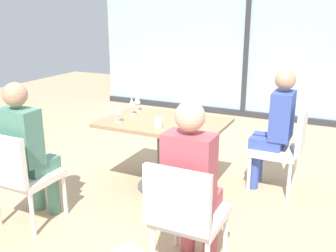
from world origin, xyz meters
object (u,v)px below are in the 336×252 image
wine_glass_0 (190,106)px  wine_glass_5 (194,115)px  cell_phone_on_table (199,123)px  dining_table_main (164,139)px  person_front_left (27,146)px  wine_glass_4 (137,99)px  person_front_right (192,179)px  chair_far_right (285,145)px  wine_glass_3 (118,109)px  coffee_cup (158,123)px  person_far_right (275,124)px  wine_glass_2 (191,103)px  chair_front_left (20,173)px  wine_glass_1 (132,102)px  chair_front_right (186,212)px

wine_glass_0 → wine_glass_5: bearing=-60.9°
cell_phone_on_table → dining_table_main: bearing=-164.4°
person_front_left → wine_glass_0: 1.63m
wine_glass_4 → person_front_right: bearing=-48.0°
wine_glass_4 → wine_glass_0: bearing=-3.9°
chair_far_right → wine_glass_4: size_ratio=4.70×
wine_glass_0 → wine_glass_3: (-0.59, -0.43, 0.00)m
wine_glass_4 → coffee_cup: 0.69m
person_far_right → wine_glass_3: size_ratio=6.81×
dining_table_main → wine_glass_0: bearing=45.2°
person_front_left → wine_glass_2: size_ratio=6.81×
chair_front_left → wine_glass_0: 1.75m
dining_table_main → wine_glass_0: 0.43m
dining_table_main → wine_glass_4: 0.61m
chair_far_right → wine_glass_4: 1.64m
wine_glass_1 → wine_glass_5: bearing=-12.4°
dining_table_main → person_front_right: size_ratio=0.98×
chair_far_right → chair_front_left: same height
wine_glass_1 → wine_glass_2: same height
wine_glass_1 → cell_phone_on_table: bearing=0.6°
person_front_right → coffee_cup: bearing=129.0°
wine_glass_3 → coffee_cup: size_ratio=2.06×
wine_glass_1 → chair_front_left: bearing=-104.5°
wine_glass_1 → wine_glass_3: (0.03, -0.32, 0.00)m
wine_glass_0 → wine_glass_3: size_ratio=1.00×
chair_far_right → person_front_left: (-1.90, -1.58, 0.20)m
chair_front_left → person_front_left: size_ratio=0.69×
chair_far_right → wine_glass_1: bearing=-166.0°
chair_far_right → chair_front_left: (-1.90, -1.68, 0.00)m
person_front_right → coffee_cup: (-0.71, 0.88, 0.08)m
chair_front_right → chair_front_left: (-1.52, 0.00, 0.00)m
chair_front_right → wine_glass_5: (-0.40, 1.12, 0.37)m
person_front_right → person_front_left: (-1.52, 0.00, 0.00)m
dining_table_main → chair_front_right: bearing=-57.8°
wine_glass_0 → coffee_cup: 0.46m
chair_front_right → wine_glass_4: bearing=129.8°
wine_glass_1 → person_front_right: bearing=-45.0°
wine_glass_2 → wine_glass_3: size_ratio=1.00×
chair_front_left → person_far_right: 2.47m
coffee_cup → wine_glass_1: bearing=146.9°
person_front_right → wine_glass_1: 1.69m
person_front_right → cell_phone_on_table: bearing=108.9°
wine_glass_2 → wine_glass_5: same height
person_far_right → chair_front_right: bearing=-99.0°
wine_glass_1 → wine_glass_0: bearing=10.4°
person_front_left → wine_glass_3: size_ratio=6.81×
chair_far_right → cell_phone_on_table: chair_far_right is taller
person_front_right → wine_glass_4: bearing=132.0°
dining_table_main → wine_glass_5: 0.49m
dining_table_main → chair_front_left: (-0.76, -1.21, -0.04)m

